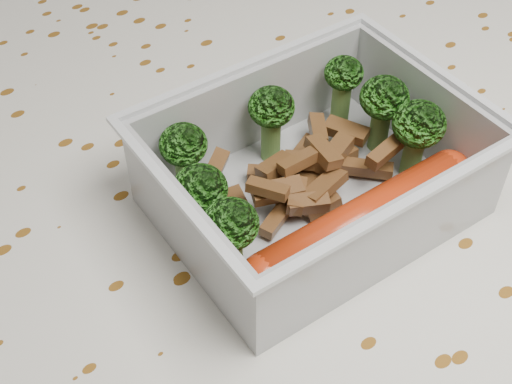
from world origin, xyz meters
TOP-DOWN VIEW (x-y plane):
  - dining_table at (0.00, 0.00)m, footprint 1.40×0.90m
  - tablecloth at (0.00, 0.00)m, footprint 1.46×0.96m
  - lunch_container at (0.03, -0.01)m, footprint 0.19×0.15m
  - broccoli_florets at (0.03, 0.01)m, footprint 0.16×0.10m
  - meat_pile at (0.04, 0.00)m, footprint 0.11×0.07m
  - sausage at (0.03, -0.04)m, footprint 0.15×0.03m

SIDE VIEW (x-z plane):
  - dining_table at x=0.00m, z-range 0.29..1.04m
  - tablecloth at x=0.00m, z-range 0.62..0.81m
  - meat_pile at x=0.04m, z-range 0.76..0.79m
  - sausage at x=0.03m, z-range 0.76..0.79m
  - lunch_container at x=0.03m, z-range 0.75..0.81m
  - broccoli_florets at x=0.03m, z-range 0.77..0.82m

